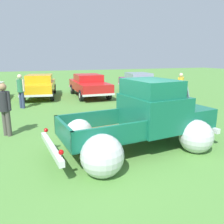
{
  "coord_description": "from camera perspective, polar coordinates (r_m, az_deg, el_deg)",
  "views": [
    {
      "loc": [
        -2.7,
        -5.27,
        2.5
      ],
      "look_at": [
        0.0,
        1.59,
        0.7
      ],
      "focal_mm": 35.93,
      "sensor_mm": 36.0,
      "label": 1
    }
  ],
  "objects": [
    {
      "name": "ground_plane",
      "position": [
        6.43,
        5.26,
        -9.26
      ],
      "size": [
        80.0,
        80.0,
        0.0
      ],
      "primitive_type": "plane",
      "color": "#548C3D"
    },
    {
      "name": "vintage_pickup_truck",
      "position": [
        6.38,
        8.37,
        -2.31
      ],
      "size": [
        4.77,
        3.09,
        1.96
      ],
      "rotation": [
        0.0,
        0.0,
        0.09
      ],
      "color": "black",
      "rests_on": "ground"
    },
    {
      "name": "show_car_1",
      "position": [
        15.21,
        -17.93,
        6.56
      ],
      "size": [
        2.58,
        4.74,
        1.43
      ],
      "rotation": [
        0.0,
        0.0,
        -1.74
      ],
      "color": "black",
      "rests_on": "ground"
    },
    {
      "name": "show_car_2",
      "position": [
        14.83,
        -5.91,
        6.99
      ],
      "size": [
        2.01,
        4.67,
        1.43
      ],
      "rotation": [
        0.0,
        0.0,
        -1.6
      ],
      "color": "black",
      "rests_on": "ground"
    },
    {
      "name": "show_car_3",
      "position": [
        16.31,
        6.87,
        7.57
      ],
      "size": [
        2.37,
        4.84,
        1.43
      ],
      "rotation": [
        0.0,
        0.0,
        -1.7
      ],
      "color": "black",
      "rests_on": "ground"
    },
    {
      "name": "spectator_0",
      "position": [
        13.65,
        17.02,
        6.5
      ],
      "size": [
        0.53,
        0.43,
        1.64
      ],
      "rotation": [
        0.0,
        0.0,
        1.88
      ],
      "color": "gray",
      "rests_on": "ground"
    },
    {
      "name": "spectator_1",
      "position": [
        7.93,
        -25.6,
        1.28
      ],
      "size": [
        0.48,
        0.48,
        1.72
      ],
      "rotation": [
        0.0,
        0.0,
        3.89
      ],
      "color": "#4C4742",
      "rests_on": "ground"
    },
    {
      "name": "spectator_2",
      "position": [
        12.08,
        -22.19,
        5.42
      ],
      "size": [
        0.48,
        0.48,
        1.7
      ],
      "rotation": [
        0.0,
        0.0,
        0.68
      ],
      "color": "navy",
      "rests_on": "ground"
    },
    {
      "name": "lane_cone_0",
      "position": [
        8.05,
        -4.54,
        -2.14
      ],
      "size": [
        0.36,
        0.36,
        0.63
      ],
      "color": "black",
      "rests_on": "ground"
    }
  ]
}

